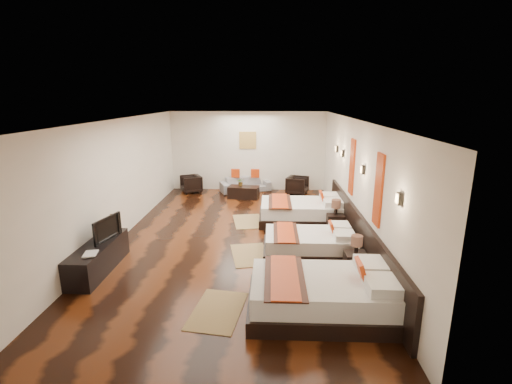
{
  "coord_description": "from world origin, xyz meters",
  "views": [
    {
      "loc": [
        0.83,
        -8.22,
        3.29
      ],
      "look_at": [
        0.48,
        0.16,
        1.1
      ],
      "focal_mm": 25.65,
      "sensor_mm": 36.0,
      "label": 1
    }
  ],
  "objects_px": {
    "tv": "(104,228)",
    "figurine": "(112,223)",
    "tv_console": "(98,257)",
    "book": "(83,255)",
    "armchair_right": "(297,185)",
    "coffee_table": "(244,192)",
    "nightstand_a": "(355,261)",
    "nightstand_b": "(335,221)",
    "bed_near": "(325,294)",
    "bed_mid": "(311,243)",
    "sofa": "(245,184)",
    "table_plant": "(241,182)",
    "bed_far": "(303,211)",
    "armchair_left": "(191,184)"
  },
  "relations": [
    {
      "from": "book",
      "to": "figurine",
      "type": "relative_size",
      "value": 0.85
    },
    {
      "from": "bed_far",
      "to": "tv",
      "type": "height_order",
      "value": "tv"
    },
    {
      "from": "nightstand_b",
      "to": "sofa",
      "type": "bearing_deg",
      "value": 122.38
    },
    {
      "from": "nightstand_a",
      "to": "coffee_table",
      "type": "bearing_deg",
      "value": 115.19
    },
    {
      "from": "nightstand_a",
      "to": "bed_mid",
      "type": "bearing_deg",
      "value": 130.05
    },
    {
      "from": "bed_far",
      "to": "armchair_right",
      "type": "xyz_separation_m",
      "value": [
        0.06,
        2.93,
        0.02
      ]
    },
    {
      "from": "armchair_right",
      "to": "tv_console",
      "type": "bearing_deg",
      "value": 163.92
    },
    {
      "from": "nightstand_a",
      "to": "bed_near",
      "type": "bearing_deg",
      "value": -120.23
    },
    {
      "from": "tv_console",
      "to": "bed_near",
      "type": "bearing_deg",
      "value": -16.66
    },
    {
      "from": "figurine",
      "to": "table_plant",
      "type": "distance_m",
      "value": 5.27
    },
    {
      "from": "nightstand_a",
      "to": "figurine",
      "type": "bearing_deg",
      "value": 171.94
    },
    {
      "from": "bed_mid",
      "to": "nightstand_b",
      "type": "bearing_deg",
      "value": 61.49
    },
    {
      "from": "nightstand_a",
      "to": "sofa",
      "type": "bearing_deg",
      "value": 111.97
    },
    {
      "from": "bed_near",
      "to": "armchair_right",
      "type": "relative_size",
      "value": 3.42
    },
    {
      "from": "bed_near",
      "to": "nightstand_a",
      "type": "height_order",
      "value": "bed_near"
    },
    {
      "from": "nightstand_a",
      "to": "book",
      "type": "height_order",
      "value": "nightstand_a"
    },
    {
      "from": "sofa",
      "to": "figurine",
      "type": "bearing_deg",
      "value": -135.01
    },
    {
      "from": "armchair_right",
      "to": "figurine",
      "type": "bearing_deg",
      "value": 160.36
    },
    {
      "from": "book",
      "to": "armchair_right",
      "type": "bearing_deg",
      "value": 56.69
    },
    {
      "from": "tv_console",
      "to": "sofa",
      "type": "height_order",
      "value": "tv_console"
    },
    {
      "from": "bed_near",
      "to": "book",
      "type": "relative_size",
      "value": 7.54
    },
    {
      "from": "nightstand_b",
      "to": "tv",
      "type": "height_order",
      "value": "tv"
    },
    {
      "from": "bed_near",
      "to": "figurine",
      "type": "xyz_separation_m",
      "value": [
        -4.2,
        1.98,
        0.43
      ]
    },
    {
      "from": "figurine",
      "to": "bed_far",
      "type": "bearing_deg",
      "value": 28.84
    },
    {
      "from": "sofa",
      "to": "table_plant",
      "type": "relative_size",
      "value": 6.47
    },
    {
      "from": "tv_console",
      "to": "armchair_right",
      "type": "relative_size",
      "value": 2.62
    },
    {
      "from": "bed_near",
      "to": "coffee_table",
      "type": "distance_m",
      "value": 6.87
    },
    {
      "from": "tv",
      "to": "figurine",
      "type": "distance_m",
      "value": 0.47
    },
    {
      "from": "book",
      "to": "armchair_left",
      "type": "xyz_separation_m",
      "value": [
        0.52,
        6.56,
        -0.26
      ]
    },
    {
      "from": "tv_console",
      "to": "tv",
      "type": "xyz_separation_m",
      "value": [
        0.05,
        0.26,
        0.51
      ]
    },
    {
      "from": "bed_mid",
      "to": "tv_console",
      "type": "relative_size",
      "value": 1.09
    },
    {
      "from": "nightstand_b",
      "to": "armchair_right",
      "type": "xyz_separation_m",
      "value": [
        -0.69,
        3.67,
        0.02
      ]
    },
    {
      "from": "figurine",
      "to": "sofa",
      "type": "bearing_deg",
      "value": 66.38
    },
    {
      "from": "bed_far",
      "to": "sofa",
      "type": "xyz_separation_m",
      "value": [
        -1.77,
        3.23,
        -0.04
      ]
    },
    {
      "from": "book",
      "to": "figurine",
      "type": "xyz_separation_m",
      "value": [
        0.0,
        1.23,
        0.17
      ]
    },
    {
      "from": "nightstand_a",
      "to": "book",
      "type": "bearing_deg",
      "value": -173.83
    },
    {
      "from": "tv_console",
      "to": "book",
      "type": "distance_m",
      "value": 0.59
    },
    {
      "from": "bed_far",
      "to": "coffee_table",
      "type": "xyz_separation_m",
      "value": [
        -1.77,
        2.34,
        -0.1
      ]
    },
    {
      "from": "bed_near",
      "to": "nightstand_b",
      "type": "height_order",
      "value": "bed_near"
    },
    {
      "from": "bed_mid",
      "to": "bed_far",
      "type": "relative_size",
      "value": 0.86
    },
    {
      "from": "armchair_right",
      "to": "coffee_table",
      "type": "relative_size",
      "value": 0.69
    },
    {
      "from": "figurine",
      "to": "table_plant",
      "type": "height_order",
      "value": "figurine"
    },
    {
      "from": "tv",
      "to": "coffee_table",
      "type": "distance_m",
      "value": 5.67
    },
    {
      "from": "sofa",
      "to": "tv",
      "type": "bearing_deg",
      "value": -132.95
    },
    {
      "from": "bed_far",
      "to": "tv",
      "type": "distance_m",
      "value": 5.02
    },
    {
      "from": "tv_console",
      "to": "sofa",
      "type": "bearing_deg",
      "value": 68.85
    },
    {
      "from": "book",
      "to": "tv",
      "type": "bearing_deg",
      "value": 86.29
    },
    {
      "from": "bed_mid",
      "to": "tv",
      "type": "relative_size",
      "value": 2.42
    },
    {
      "from": "tv_console",
      "to": "figurine",
      "type": "distance_m",
      "value": 0.86
    },
    {
      "from": "bed_mid",
      "to": "book",
      "type": "height_order",
      "value": "bed_mid"
    }
  ]
}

